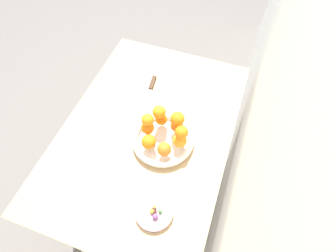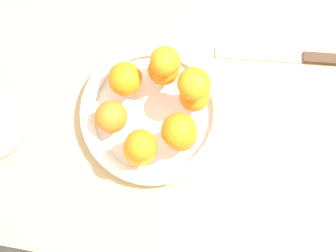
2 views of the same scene
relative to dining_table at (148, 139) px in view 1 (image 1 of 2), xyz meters
name	(u,v)px [view 1 (image 1 of 2)]	position (x,y,z in m)	size (l,w,h in m)	color
ground_plane	(154,186)	(0.00, 0.00, -0.65)	(6.00, 6.00, 0.00)	slate
wall_back	(292,75)	(0.00, 0.46, 0.60)	(4.00, 0.05, 2.50)	silver
dining_table	(148,139)	(0.00, 0.00, 0.00)	(1.10, 0.76, 0.74)	tan
fruit_bowl	(163,139)	(0.04, 0.09, 0.11)	(0.28, 0.28, 0.04)	white
candy_dish	(154,212)	(0.34, 0.17, 0.10)	(0.15, 0.15, 0.02)	#B28C99
orange_0	(161,119)	(-0.03, 0.06, 0.16)	(0.05, 0.05, 0.05)	orange
orange_1	(148,128)	(0.03, 0.02, 0.16)	(0.06, 0.06, 0.06)	orange
orange_2	(149,142)	(0.09, 0.05, 0.16)	(0.06, 0.06, 0.06)	orange
orange_3	(164,149)	(0.11, 0.12, 0.16)	(0.06, 0.06, 0.06)	orange
orange_4	(180,140)	(0.04, 0.17, 0.16)	(0.06, 0.06, 0.06)	orange
orange_5	(177,126)	(-0.02, 0.13, 0.16)	(0.06, 0.06, 0.06)	orange
orange_6	(181,132)	(0.04, 0.17, 0.22)	(0.05, 0.05, 0.05)	orange
orange_7	(177,119)	(-0.02, 0.14, 0.22)	(0.06, 0.06, 0.06)	orange
orange_8	(159,112)	(-0.03, 0.05, 0.21)	(0.06, 0.06, 0.06)	orange
orange_9	(148,120)	(0.03, 0.02, 0.21)	(0.05, 0.05, 0.05)	orange
candy_ball_0	(154,209)	(0.34, 0.17, 0.12)	(0.02, 0.02, 0.02)	#472819
candy_ball_1	(154,212)	(0.35, 0.17, 0.12)	(0.02, 0.02, 0.02)	#472819
candy_ball_2	(152,211)	(0.35, 0.16, 0.12)	(0.01, 0.01, 0.01)	#472819
candy_ball_3	(155,207)	(0.33, 0.16, 0.12)	(0.01, 0.01, 0.01)	gold
candy_ball_4	(155,216)	(0.36, 0.18, 0.12)	(0.02, 0.02, 0.02)	#8C4C99
candy_ball_5	(160,211)	(0.34, 0.19, 0.12)	(0.02, 0.02, 0.02)	#4C9947
candy_ball_6	(151,210)	(0.34, 0.16, 0.12)	(0.01, 0.01, 0.01)	gold
candy_ball_7	(153,212)	(0.35, 0.16, 0.12)	(0.02, 0.02, 0.02)	gold
knife	(149,92)	(-0.21, -0.07, 0.09)	(0.26, 0.05, 0.01)	#3F2819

